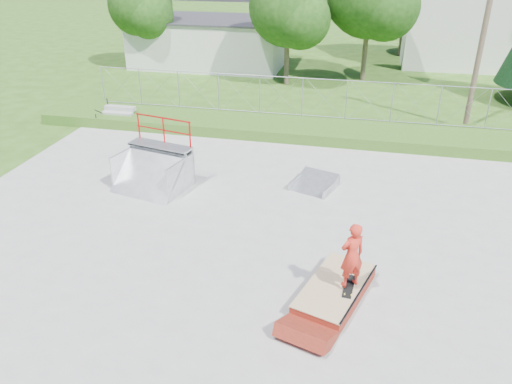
{
  "coord_description": "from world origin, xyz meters",
  "views": [
    {
      "loc": [
        2.86,
        -11.75,
        7.87
      ],
      "look_at": [
        -0.08,
        1.24,
        1.1
      ],
      "focal_mm": 35.0,
      "sensor_mm": 36.0,
      "label": 1
    }
  ],
  "objects_px": {
    "grind_box": "(335,291)",
    "skater": "(352,258)",
    "flat_bank_ramp": "(314,183)",
    "quarter_pipe": "(149,158)"
  },
  "relations": [
    {
      "from": "grind_box",
      "to": "quarter_pipe",
      "type": "xyz_separation_m",
      "value": [
        -6.76,
        4.59,
        0.98
      ]
    },
    {
      "from": "grind_box",
      "to": "flat_bank_ramp",
      "type": "xyz_separation_m",
      "value": [
        -1.21,
        5.87,
        0.02
      ]
    },
    {
      "from": "grind_box",
      "to": "flat_bank_ramp",
      "type": "bearing_deg",
      "value": 118.82
    },
    {
      "from": "flat_bank_ramp",
      "to": "grind_box",
      "type": "bearing_deg",
      "value": -60.25
    },
    {
      "from": "quarter_pipe",
      "to": "grind_box",
      "type": "bearing_deg",
      "value": -21.55
    },
    {
      "from": "flat_bank_ramp",
      "to": "skater",
      "type": "relative_size",
      "value": 0.86
    },
    {
      "from": "quarter_pipe",
      "to": "flat_bank_ramp",
      "type": "bearing_deg",
      "value": 25.57
    },
    {
      "from": "flat_bank_ramp",
      "to": "quarter_pipe",
      "type": "bearing_deg",
      "value": -149.0
    },
    {
      "from": "grind_box",
      "to": "skater",
      "type": "distance_m",
      "value": 1.12
    },
    {
      "from": "quarter_pipe",
      "to": "flat_bank_ramp",
      "type": "height_order",
      "value": "quarter_pipe"
    }
  ]
}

